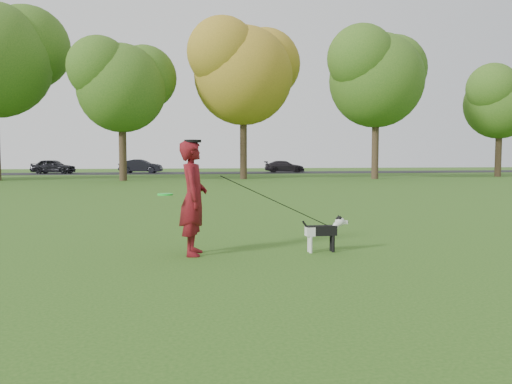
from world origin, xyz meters
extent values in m
plane|color=#285116|center=(0.00, 0.00, 0.00)|extent=(120.00, 120.00, 0.00)
cube|color=black|center=(0.00, 40.00, 0.01)|extent=(120.00, 7.00, 0.02)
imported|color=#570C11|center=(-0.92, 0.07, 0.88)|extent=(0.50, 0.69, 1.76)
cube|color=black|center=(1.08, -0.06, 0.34)|extent=(0.48, 0.15, 0.16)
cube|color=silver|center=(0.89, -0.06, 0.33)|extent=(0.14, 0.15, 0.14)
cylinder|color=silver|center=(0.89, -0.11, 0.13)|extent=(0.05, 0.05, 0.26)
cylinder|color=silver|center=(0.89, -0.01, 0.13)|extent=(0.05, 0.05, 0.26)
cylinder|color=black|center=(1.26, -0.11, 0.13)|extent=(0.05, 0.05, 0.26)
cylinder|color=black|center=(1.26, -0.01, 0.13)|extent=(0.05, 0.05, 0.26)
cylinder|color=silver|center=(1.30, -0.06, 0.38)|extent=(0.16, 0.10, 0.17)
sphere|color=silver|center=(1.38, -0.06, 0.48)|extent=(0.15, 0.15, 0.15)
sphere|color=black|center=(1.38, -0.06, 0.51)|extent=(0.11, 0.11, 0.11)
cube|color=silver|center=(1.46, -0.06, 0.47)|extent=(0.10, 0.06, 0.05)
sphere|color=black|center=(1.52, -0.06, 0.47)|extent=(0.03, 0.03, 0.03)
cone|color=black|center=(1.38, -0.10, 0.55)|extent=(0.05, 0.05, 0.06)
cone|color=black|center=(1.38, -0.02, 0.55)|extent=(0.05, 0.05, 0.06)
cylinder|color=black|center=(0.85, -0.06, 0.40)|extent=(0.17, 0.03, 0.22)
cylinder|color=black|center=(1.25, -0.06, 0.39)|extent=(0.11, 0.11, 0.02)
imported|color=black|center=(-11.27, 40.00, 0.67)|extent=(4.08, 2.34, 1.31)
imported|color=black|center=(-3.56, 40.00, 0.66)|extent=(4.09, 2.14, 1.28)
imported|color=black|center=(10.18, 40.00, 0.59)|extent=(4.07, 2.00, 1.14)
cylinder|color=#1BDD34|center=(-1.35, -0.04, 0.95)|extent=(0.23, 0.23, 0.02)
cylinder|color=black|center=(-0.92, 0.07, 1.75)|extent=(0.26, 0.26, 0.04)
cylinder|color=#38281C|center=(-4.00, 25.50, 2.10)|extent=(0.48, 0.48, 4.20)
sphere|color=#426B1E|center=(-4.00, 25.50, 6.44)|extent=(5.60, 5.60, 5.60)
cylinder|color=#38281C|center=(4.00, 26.50, 2.52)|extent=(0.48, 0.48, 5.04)
sphere|color=#A58426|center=(4.00, 26.50, 7.73)|extent=(6.72, 6.72, 6.72)
cylinder|color=#38281C|center=(13.00, 25.00, 2.42)|extent=(0.48, 0.48, 4.83)
sphere|color=#426B1E|center=(13.00, 25.00, 7.41)|extent=(6.44, 6.44, 6.44)
cylinder|color=#38281C|center=(24.00, 27.00, 1.99)|extent=(0.48, 0.48, 3.99)
sphere|color=#426B1E|center=(24.00, 27.00, 6.12)|extent=(5.32, 5.32, 5.32)
camera|label=1|loc=(-1.35, -7.58, 1.50)|focal=35.00mm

